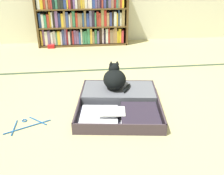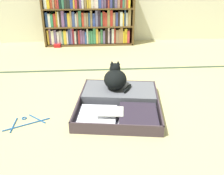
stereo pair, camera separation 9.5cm
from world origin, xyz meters
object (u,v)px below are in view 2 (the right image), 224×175
at_px(bookshelf, 89,18).
at_px(clothes_hanger, 26,122).
at_px(small_red_pouch, 57,46).
at_px(open_suitcase, 120,101).
at_px(black_cat, 115,78).

xyz_separation_m(bookshelf, clothes_hanger, (-0.48, -2.25, -0.41)).
height_order(clothes_hanger, small_red_pouch, small_red_pouch).
bearing_deg(bookshelf, open_suitcase, -82.06).
bearing_deg(bookshelf, small_red_pouch, -162.56).
relative_size(bookshelf, black_cat, 5.09).
bearing_deg(black_cat, bookshelf, 97.90).
distance_m(black_cat, clothes_hanger, 0.86).
bearing_deg(black_cat, clothes_hanger, -152.23).
height_order(open_suitcase, black_cat, black_cat).
relative_size(bookshelf, small_red_pouch, 13.93).
height_order(bookshelf, black_cat, bookshelf).
bearing_deg(bookshelf, black_cat, -82.10).
distance_m(open_suitcase, black_cat, 0.23).
xyz_separation_m(black_cat, clothes_hanger, (-0.74, -0.39, -0.18)).
bearing_deg(small_red_pouch, bookshelf, 17.44).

